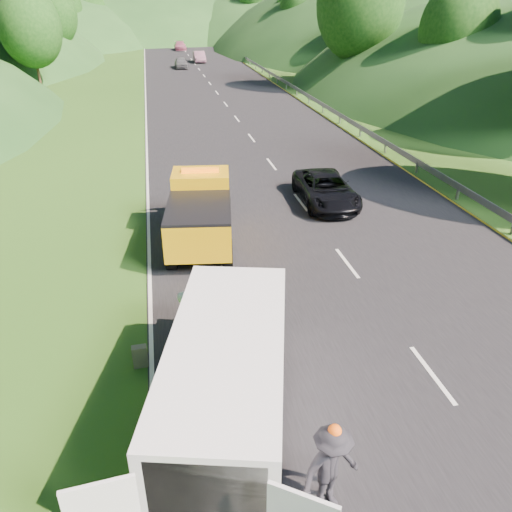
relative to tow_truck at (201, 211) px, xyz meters
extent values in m
plane|color=#38661E|center=(1.86, -6.84, -1.26)|extent=(320.00, 320.00, 0.00)
cube|color=black|center=(4.86, 33.16, -1.25)|extent=(14.00, 200.00, 0.02)
cube|color=gray|center=(12.16, 45.66, -1.26)|extent=(0.06, 140.00, 1.52)
cylinder|color=black|center=(-0.68, 2.08, -0.75)|extent=(0.49, 1.05, 1.02)
cylinder|color=black|center=(1.23, 1.82, -0.75)|extent=(0.49, 1.05, 1.02)
cylinder|color=black|center=(-1.24, -1.94, -0.75)|extent=(0.49, 1.05, 1.02)
cylinder|color=black|center=(0.67, -2.20, -0.75)|extent=(0.49, 1.05, 1.02)
cube|color=#D79E0B|center=(0.15, 1.10, 0.22)|extent=(2.38, 1.91, 1.93)
cube|color=#D79E0B|center=(-0.16, -1.17, -0.04)|extent=(2.69, 3.73, 1.32)
cube|color=black|center=(-0.16, -1.17, 0.67)|extent=(2.69, 3.73, 0.10)
cube|color=black|center=(0.32, 2.30, -0.34)|extent=(2.18, 1.49, 0.71)
cube|color=black|center=(0.40, 2.91, -0.55)|extent=(2.14, 0.49, 0.51)
cube|color=#D79E0B|center=(0.37, 2.65, 0.32)|extent=(2.12, 1.07, 1.11)
cube|color=orange|center=(0.15, 1.10, 1.23)|extent=(1.44, 0.45, 0.16)
cube|color=black|center=(0.25, 1.80, 0.57)|extent=(1.92, 0.35, 0.91)
cylinder|color=black|center=(-0.86, -7.46, -0.81)|extent=(0.55, 0.94, 0.88)
cylinder|color=black|center=(1.06, -7.97, -0.81)|extent=(0.55, 0.94, 0.88)
cylinder|color=black|center=(-1.82, -11.09, -0.81)|extent=(0.55, 0.94, 0.88)
cylinder|color=black|center=(0.10, -11.60, -0.81)|extent=(0.55, 0.94, 0.88)
cube|color=white|center=(-0.41, -9.64, 0.23)|extent=(3.65, 6.13, 2.04)
cube|color=white|center=(0.37, -6.70, -0.21)|extent=(2.39, 1.52, 1.10)
cube|color=black|center=(0.31, -6.91, 0.68)|extent=(2.07, 0.88, 0.92)
cube|color=black|center=(-1.13, -12.36, 0.23)|extent=(1.84, 0.59, 1.77)
imported|color=white|center=(-1.04, -6.63, -1.26)|extent=(0.50, 0.67, 1.80)
imported|color=#CDC36D|center=(-0.94, -7.19, -1.26)|extent=(0.66, 0.65, 1.07)
imported|color=black|center=(1.12, -11.77, -1.26)|extent=(1.41, 1.10, 1.92)
cube|color=#595643|center=(-2.30, -7.04, -0.95)|extent=(0.38, 0.22, 0.61)
imported|color=black|center=(5.92, 2.84, -1.26)|extent=(2.45, 4.96, 1.35)
imported|color=#484A4D|center=(2.67, 52.70, -1.26)|extent=(1.60, 3.98, 1.36)
imported|color=#6B4757|center=(5.69, 59.01, -1.26)|extent=(1.55, 4.43, 1.46)
imported|color=#A2516B|center=(4.18, 77.75, -1.26)|extent=(1.94, 4.76, 1.38)
imported|color=#464E38|center=(3.89, 97.24, -1.26)|extent=(1.60, 3.98, 1.36)
camera|label=1|loc=(-1.39, -17.49, 7.18)|focal=35.00mm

